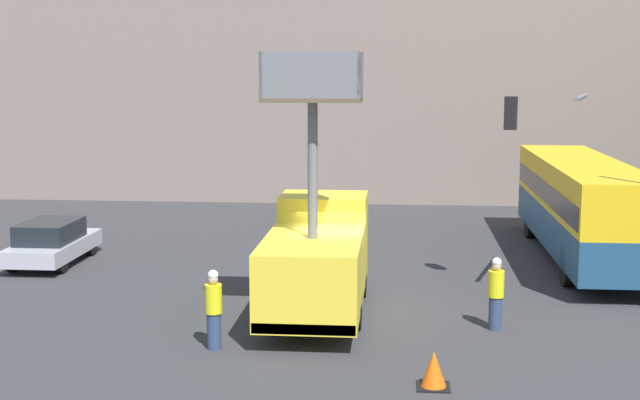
# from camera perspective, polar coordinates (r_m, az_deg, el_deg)

# --- Properties ---
(ground_plane) EXTENTS (120.00, 120.00, 0.00)m
(ground_plane) POSITION_cam_1_polar(r_m,az_deg,el_deg) (23.40, 1.39, -7.06)
(ground_plane) COLOR #333335
(building_backdrop_far) EXTENTS (44.00, 10.00, 17.15)m
(building_backdrop_far) POSITION_cam_1_polar(r_m,az_deg,el_deg) (45.89, 3.37, 11.33)
(building_backdrop_far) COLOR gray
(building_backdrop_far) RESTS_ON ground_plane
(utility_truck) EXTENTS (2.35, 6.25, 6.62)m
(utility_truck) POSITION_cam_1_polar(r_m,az_deg,el_deg) (22.56, -0.19, -3.55)
(utility_truck) COLOR yellow
(utility_truck) RESTS_ON ground_plane
(city_bus) EXTENTS (2.45, 12.08, 3.26)m
(city_bus) POSITION_cam_1_polar(r_m,az_deg,el_deg) (30.34, 16.38, -0.11)
(city_bus) COLOR navy
(city_bus) RESTS_ON ground_plane
(traffic_light_pole) EXTENTS (3.81, 3.55, 5.79)m
(traffic_light_pole) POSITION_cam_1_polar(r_m,az_deg,el_deg) (24.64, 17.30, 2.72)
(traffic_light_pole) COLOR slate
(traffic_light_pole) RESTS_ON ground_plane
(road_worker_near_truck) EXTENTS (0.38, 0.38, 1.82)m
(road_worker_near_truck) POSITION_cam_1_polar(r_m,az_deg,el_deg) (20.17, -6.82, -6.98)
(road_worker_near_truck) COLOR navy
(road_worker_near_truck) RESTS_ON ground_plane
(road_worker_directing) EXTENTS (0.38, 0.38, 1.78)m
(road_worker_directing) POSITION_cam_1_polar(r_m,az_deg,el_deg) (21.89, 11.19, -5.91)
(road_worker_directing) COLOR navy
(road_worker_directing) RESTS_ON ground_plane
(traffic_cone_near_truck) EXTENTS (0.65, 0.65, 0.75)m
(traffic_cone_near_truck) POSITION_cam_1_polar(r_m,az_deg,el_deg) (18.01, 7.29, -10.75)
(traffic_cone_near_truck) COLOR black
(traffic_cone_near_truck) RESTS_ON ground_plane
(parked_car_curbside) EXTENTS (1.79, 4.29, 1.41)m
(parked_car_curbside) POSITION_cam_1_polar(r_m,az_deg,el_deg) (29.90, -16.77, -2.59)
(parked_car_curbside) COLOR #A8A8B2
(parked_car_curbside) RESTS_ON ground_plane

